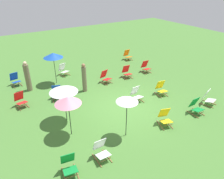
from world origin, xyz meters
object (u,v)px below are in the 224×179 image
Objects in this scene: deckchair_2 at (57,93)px; deckchair_4 at (136,94)px; deckchair_7 at (161,89)px; deckchair_11 at (127,72)px; deckchair_0 at (63,70)px; deckchair_3 at (101,150)px; deckchair_12 at (15,80)px; umbrella_1 at (63,89)px; deckchair_8 at (20,100)px; person_0 at (84,78)px; deckchair_5 at (127,55)px; deckchair_9 at (146,67)px; person_1 at (28,77)px; umbrella_2 at (68,100)px; deckchair_14 at (165,118)px; umbrella_3 at (53,55)px; umbrella_0 at (127,99)px; deckchair_13 at (105,77)px; deckchair_10 at (69,165)px; deckchair_1 at (196,107)px; deckchair_6 at (208,98)px.

deckchair_4 is at bearing -16.68° from deckchair_2.
deckchair_7 is 1.00× the size of deckchair_11.
deckchair_0 is 1.04× the size of deckchair_3.
deckchair_12 is (-6.90, 5.77, 0.00)m from deckchair_7.
deckchair_11 is 6.02m from umbrella_1.
person_0 reaches higher than deckchair_8.
deckchair_5 is 1.00× the size of deckchair_12.
deckchair_8 is 1.00× the size of deckchair_9.
deckchair_3 and deckchair_11 have the same top height.
deckchair_3 is 10.98m from deckchair_5.
person_0 is at bearing 31.13° from person_1.
deckchair_0 is 1.04× the size of deckchair_7.
deckchair_11 is (-1.68, -0.02, 0.00)m from deckchair_9.
person_1 is (-0.52, 5.16, -0.84)m from umbrella_2.
deckchair_4 is at bearing 21.86° from person_1.
deckchair_0 is 0.48× the size of umbrella_1.
deckchair_14 is 7.57m from umbrella_3.
umbrella_0 reaches higher than deckchair_12.
umbrella_0 is 1.05× the size of person_1.
deckchair_11 is at bearing 53.93° from umbrella_0.
deckchair_5 is 1.00× the size of deckchair_7.
deckchair_13 is 5.30m from deckchair_14.
deckchair_7 is 6.75m from umbrella_3.
deckchair_8 is at bearing -176.19° from deckchair_9.
deckchair_3 and deckchair_10 have the same top height.
person_0 reaches higher than deckchair_2.
deckchair_13 is (4.76, 5.58, 0.00)m from deckchair_10.
deckchair_1 is 2.35m from deckchair_7.
deckchair_10 is (-6.68, -2.50, 0.00)m from deckchair_7.
deckchair_14 is at bearing 165.37° from deckchair_6.
deckchair_8 is at bearing -162.37° from deckchair_5.
person_1 reaches higher than umbrella_1.
deckchair_1 is at bearing -25.62° from deckchair_2.
deckchair_2 is 2.56m from umbrella_3.
umbrella_2 reaches higher than deckchair_3.
deckchair_3 is 0.45× the size of person_1.
deckchair_4 is 1.00× the size of deckchair_11.
deckchair_0 and deckchair_2 have the same top height.
deckchair_8 is at bearing 154.84° from person_0.
deckchair_2 is at bearing -156.21° from deckchair_5.
deckchair_14 is at bearing -36.40° from umbrella_1.
deckchair_11 is at bearing 48.17° from deckchair_3.
umbrella_1 is at bearing 79.58° from deckchair_10.
umbrella_1 reaches higher than deckchair_7.
umbrella_2 reaches higher than deckchair_4.
deckchair_4 is at bearing 125.52° from deckchair_1.
deckchair_2 is 1.04× the size of deckchair_4.
deckchair_1 is 4.21m from umbrella_0.
deckchair_7 is at bearing -49.25° from deckchair_12.
umbrella_0 is (-0.09, -7.56, 1.43)m from deckchair_0.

